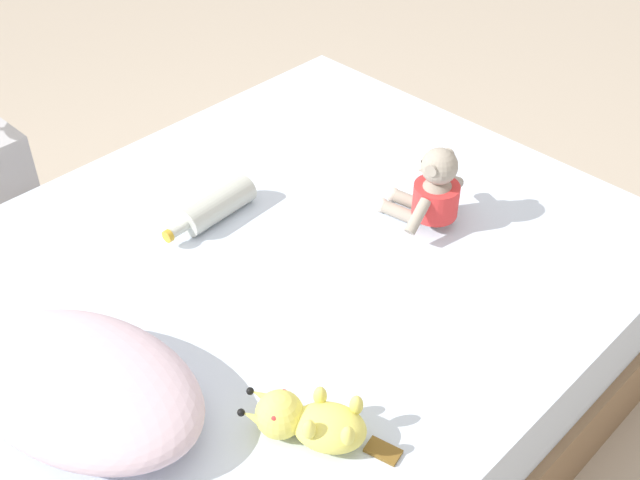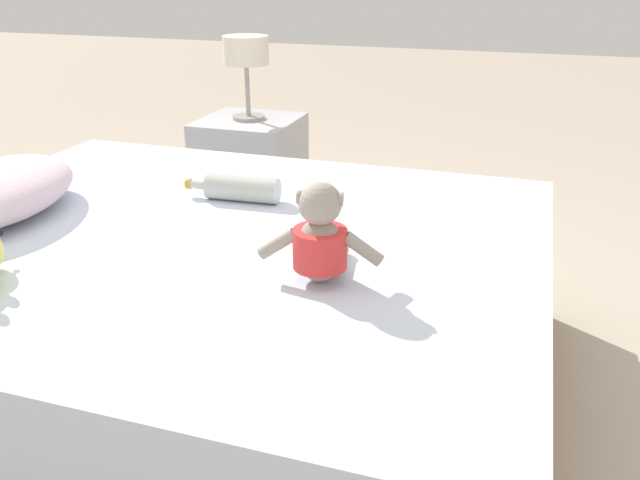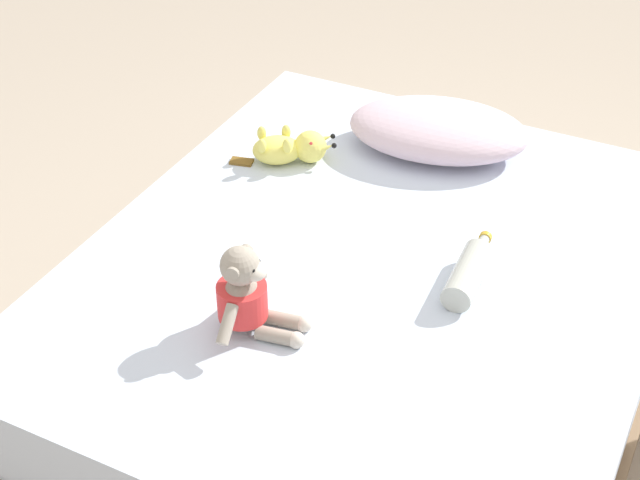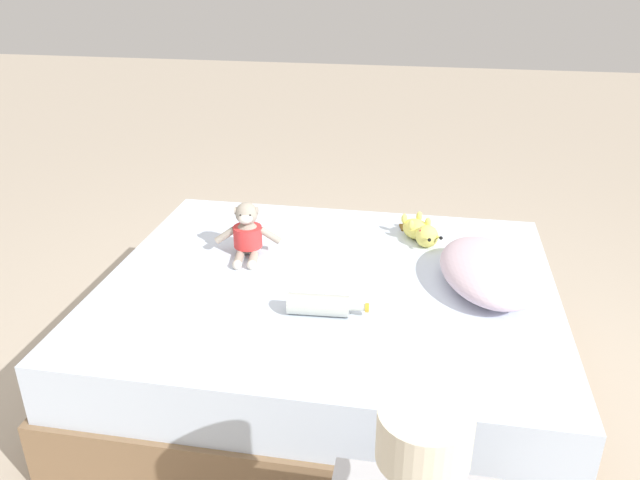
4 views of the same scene
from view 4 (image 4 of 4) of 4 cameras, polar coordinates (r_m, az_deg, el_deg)
The scene contains 7 objects.
ground_plane at distance 2.76m, azimuth 0.74°, elevation -12.74°, with size 16.00×16.00×0.00m, color #B7A893.
bed at distance 2.62m, azimuth 0.77°, elevation -8.50°, with size 1.52×1.82×0.50m.
pillow at distance 2.49m, azimuth 15.12°, elevation -2.73°, with size 0.62×0.47×0.14m.
plush_monkey at distance 2.66m, azimuth -6.66°, elevation 0.55°, with size 0.24×0.29×0.24m.
plush_yellow_creature at distance 2.82m, azimuth 9.17°, elevation 0.77°, with size 0.31×0.21×0.10m.
glass_bottle at distance 2.24m, azimuth 0.01°, elevation -5.95°, with size 0.09×0.29×0.08m.
bedside_lamp at distance 1.33m, azimuth 9.44°, elevation -17.84°, with size 0.19×0.19×0.35m.
Camera 4 is at (2.15, 0.35, 1.70)m, focal length 35.03 mm.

